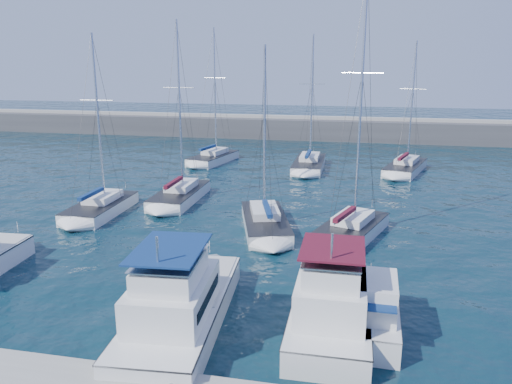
% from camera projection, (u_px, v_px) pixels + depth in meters
% --- Properties ---
extents(ground, '(220.00, 220.00, 0.00)m').
position_uv_depth(ground, '(243.00, 276.00, 27.90)').
color(ground, black).
rests_on(ground, ground).
extents(breakwater, '(160.00, 6.00, 4.45)m').
position_uv_depth(breakwater, '(320.00, 132.00, 76.85)').
color(breakwater, '#424244').
rests_on(breakwater, ground).
extents(motor_yacht_port_inner, '(4.45, 10.82, 4.69)m').
position_uv_depth(motor_yacht_port_inner, '(179.00, 306.00, 22.14)').
color(motor_yacht_port_inner, silver).
rests_on(motor_yacht_port_inner, ground).
extents(motor_yacht_stbd_inner, '(3.52, 8.69, 4.69)m').
position_uv_depth(motor_yacht_stbd_inner, '(331.00, 307.00, 22.06)').
color(motor_yacht_stbd_inner, silver).
rests_on(motor_yacht_stbd_inner, ground).
extents(motor_yacht_stbd_outer, '(2.74, 5.85, 3.20)m').
position_uv_depth(motor_yacht_stbd_outer, '(369.00, 313.00, 21.94)').
color(motor_yacht_stbd_outer, silver).
rests_on(motor_yacht_stbd_outer, ground).
extents(sailboat_mid_a, '(3.14, 7.57, 14.03)m').
position_uv_depth(sailboat_mid_a, '(101.00, 207.00, 39.20)').
color(sailboat_mid_a, white).
rests_on(sailboat_mid_a, ground).
extents(sailboat_mid_b, '(3.09, 8.15, 15.26)m').
position_uv_depth(sailboat_mid_b, '(180.00, 195.00, 42.81)').
color(sailboat_mid_b, white).
rests_on(sailboat_mid_b, ground).
extents(sailboat_mid_c, '(5.15, 8.69, 13.10)m').
position_uv_depth(sailboat_mid_c, '(265.00, 222.00, 35.59)').
color(sailboat_mid_c, silver).
rests_on(sailboat_mid_c, ground).
extents(sailboat_mid_d, '(5.46, 8.23, 17.60)m').
position_uv_depth(sailboat_mid_d, '(351.00, 229.00, 34.06)').
color(sailboat_mid_d, white).
rests_on(sailboat_mid_d, ground).
extents(sailboat_back_a, '(4.65, 8.25, 15.67)m').
position_uv_depth(sailboat_back_a, '(213.00, 158.00, 59.03)').
color(sailboat_back_a, silver).
rests_on(sailboat_back_a, ground).
extents(sailboat_back_b, '(3.22, 9.00, 14.79)m').
position_uv_depth(sailboat_back_b, '(309.00, 164.00, 55.56)').
color(sailboat_back_b, white).
rests_on(sailboat_back_b, ground).
extents(sailboat_back_c, '(5.42, 9.17, 14.04)m').
position_uv_depth(sailboat_back_c, '(405.00, 167.00, 53.88)').
color(sailboat_back_c, silver).
rests_on(sailboat_back_c, ground).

